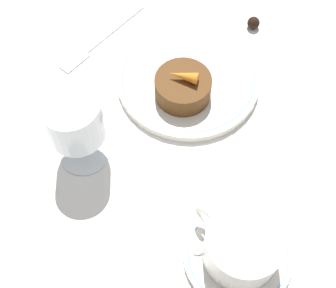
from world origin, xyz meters
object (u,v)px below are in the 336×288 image
at_px(wine_glass, 75,123).
at_px(dessert_cake, 181,86).
at_px(fork, 95,44).
at_px(dinner_plate, 188,78).
at_px(coffee_cup, 242,246).

height_order(wine_glass, dessert_cake, wine_glass).
relative_size(wine_glass, fork, 0.66).
bearing_deg(dinner_plate, dessert_cake, 110.57).
xyz_separation_m(dinner_plate, coffee_cup, (-0.23, 0.17, 0.03)).
bearing_deg(dinner_plate, fork, 15.39).
height_order(coffee_cup, dessert_cake, coffee_cup).
bearing_deg(fork, coffee_cup, 162.62).
relative_size(dinner_plate, fork, 1.18).
bearing_deg(wine_glass, coffee_cup, -173.49).
relative_size(dinner_plate, coffee_cup, 1.84).
relative_size(coffee_cup, fork, 0.64).
xyz_separation_m(coffee_cup, dessert_cake, (0.22, -0.14, -0.01)).
bearing_deg(dinner_plate, wine_glass, 82.56).
bearing_deg(wine_glass, dessert_cake, -102.81).
distance_m(wine_glass, dessert_cake, 0.18).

